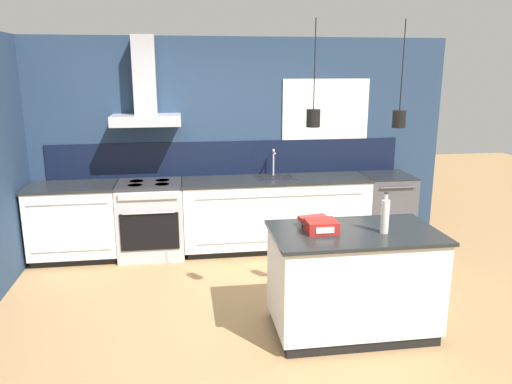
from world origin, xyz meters
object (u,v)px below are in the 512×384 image
(bottle_on_island, at_px, (385,216))
(red_supply_box, at_px, (321,226))
(book_stack, at_px, (318,223))
(dishwasher, at_px, (385,209))
(oven_range, at_px, (151,219))

(bottle_on_island, relative_size, red_supply_box, 1.36)
(book_stack, relative_size, red_supply_box, 1.38)
(book_stack, bearing_deg, dishwasher, 53.70)
(red_supply_box, bearing_deg, oven_range, 126.07)
(oven_range, height_order, dishwasher, same)
(bottle_on_island, distance_m, red_supply_box, 0.53)
(red_supply_box, bearing_deg, bottle_on_island, -10.45)
(dishwasher, distance_m, book_stack, 2.52)
(oven_range, relative_size, red_supply_box, 3.58)
(dishwasher, relative_size, book_stack, 2.59)
(dishwasher, relative_size, red_supply_box, 3.58)
(oven_range, distance_m, dishwasher, 2.98)
(oven_range, distance_m, bottle_on_island, 3.03)
(oven_range, distance_m, book_stack, 2.55)
(dishwasher, xyz_separation_m, red_supply_box, (-1.46, -2.09, 0.51))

